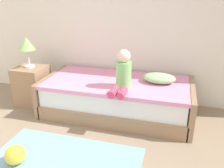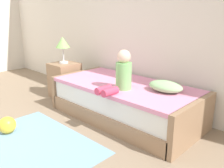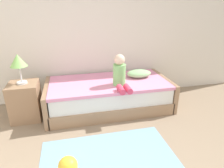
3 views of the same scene
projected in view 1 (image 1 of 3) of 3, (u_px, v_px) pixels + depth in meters
wall_rear at (95, 6)px, 3.64m from camera, size 7.20×0.10×2.90m
bed at (117, 97)px, 3.43m from camera, size 2.11×1.00×0.50m
nightstand at (32, 86)px, 3.70m from camera, size 0.44×0.44×0.60m
table_lamp at (27, 45)px, 3.46m from camera, size 0.24×0.24×0.45m
child_figure at (123, 73)px, 3.02m from camera, size 0.20×0.51×0.50m
pillow at (159, 78)px, 3.25m from camera, size 0.44×0.30×0.13m
toy_ball at (15, 155)px, 2.45m from camera, size 0.21×0.21×0.21m
area_rug at (60, 168)px, 2.42m from camera, size 1.60×1.10×0.01m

